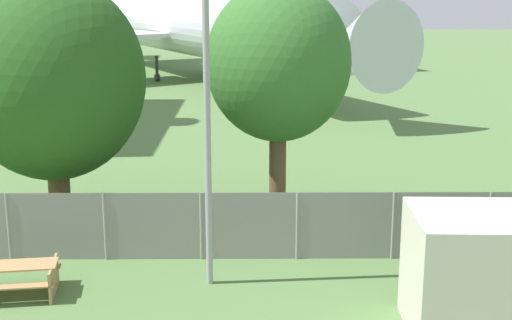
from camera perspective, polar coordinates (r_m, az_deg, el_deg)
name	(u,v)px	position (r m, az deg, el deg)	size (l,w,h in m)	color
perimeter_fence	(201,226)	(18.98, -4.42, -5.30)	(56.07, 0.07, 1.85)	gray
airplane	(196,26)	(55.84, -4.85, 10.61)	(35.56, 43.70, 13.45)	silver
picnic_bench_near_cabin	(16,276)	(17.86, -18.68, -8.76)	(2.09, 1.64, 0.76)	tan
tree_left_of_cabin	(52,79)	(21.33, -16.01, 6.24)	(5.35, 5.35, 7.48)	brown
tree_behind_benches	(278,63)	(21.75, 1.80, 7.76)	(4.41, 4.41, 7.30)	brown
light_mast	(206,71)	(16.45, -3.99, 7.09)	(0.44, 0.44, 8.62)	#99999E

